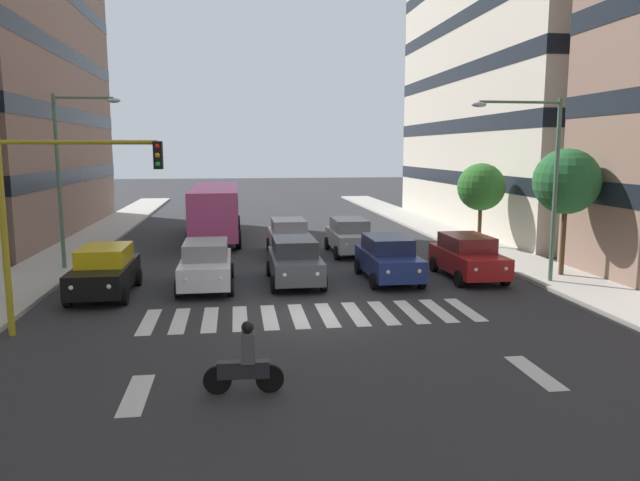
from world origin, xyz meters
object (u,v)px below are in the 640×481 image
Objects in this scene: car_1 at (388,258)px; car_0 at (468,256)px; motorcycle_with_rider at (245,364)px; traffic_light_gantry at (50,202)px; car_3 at (206,264)px; street_lamp_right at (68,164)px; bus_behind_traffic at (216,207)px; car_4 at (105,270)px; street_lamp_left at (541,169)px; car_row2_0 at (289,237)px; street_tree_1 at (481,187)px; street_tree_0 at (567,182)px; car_2 at (295,260)px; car_row2_1 at (350,236)px.

car_0 is at bearing 179.16° from car_1.
traffic_light_gantry reaches higher than motorcycle_with_rider.
car_3 is 10.15m from motorcycle_with_rider.
bus_behind_traffic is at bearing -123.77° from street_lamp_right.
street_lamp_right reaches higher than car_4.
motorcycle_with_rider is 0.25× the size of street_lamp_left.
car_row2_0 is at bearing 122.84° from bus_behind_traffic.
street_tree_0 is at bearing 92.52° from street_tree_1.
street_tree_0 is 7.46m from street_tree_1.
street_tree_1 is (0.33, -7.42, -0.66)m from street_tree_0.
street_tree_0 is (-13.98, 0.36, 2.97)m from car_3.
car_4 is at bearing 75.05° from bus_behind_traffic.
car_2 is at bearing -0.51° from car_0.
car_1 is 1.00× the size of car_row2_1.
street_lamp_right reaches higher than car_1.
bus_behind_traffic is 19.00m from street_tree_0.
street_tree_1 is at bearing -152.66° from car_3.
car_2 is 12.57m from bus_behind_traffic.
street_tree_0 is (-10.29, 7.00, 2.97)m from car_row2_0.
car_row2_0 is 1.04× the size of street_tree_1.
car_row2_1 is at bearing -60.09° from car_0.
street_tree_0 is at bearing 178.53° from car_3.
street_tree_1 is at bearing -116.30° from car_0.
street_tree_0 is at bearing -164.91° from traffic_light_gantry.
street_lamp_right is at bearing -64.47° from car_4.
car_3 is at bearing 145.60° from street_lamp_right.
traffic_light_gantry is (0.36, 4.47, 2.82)m from car_4.
car_0 is 0.62× the size of street_lamp_right.
car_2 is at bearing -3.43° from street_tree_0.
bus_behind_traffic is at bearing -104.95° from car_4.
traffic_light_gantry reaches higher than car_1.
car_row2_1 is at bearing -136.01° from car_3.
car_row2_1 is 15.93m from traffic_light_gantry.
traffic_light_gantry reaches higher than car_2.
car_3 is 0.42× the size of bus_behind_traffic.
car_4 is (3.48, 0.69, 0.00)m from car_3.
car_row2_0 is 12.80m from street_tree_0.
street_lamp_left is (-12.36, 13.70, 2.54)m from bus_behind_traffic.
street_lamp_left is 1.97m from street_tree_0.
traffic_light_gantry is (7.54, 11.81, 2.82)m from car_row2_0.
street_tree_0 reaches higher than car_2.
car_4 is at bearing 35.09° from car_row2_1.
car_3 is 9.29m from car_row2_1.
car_3 is 1.04× the size of street_tree_1.
car_row2_1 is 17.39m from motorcycle_with_rider.
car_row2_0 is 16.89m from motorcycle_with_rider.
car_1 is 0.81× the size of traffic_light_gantry.
car_4 is 16.24m from street_lamp_left.
street_tree_1 is (-12.40, -17.13, 2.55)m from motorcycle_with_rider.
street_tree_1 reaches higher than bus_behind_traffic.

